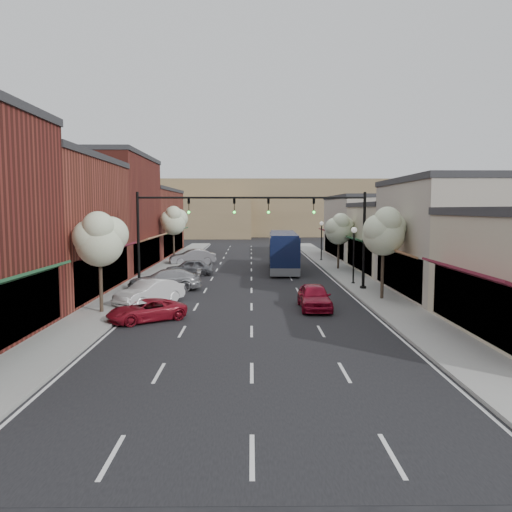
{
  "coord_description": "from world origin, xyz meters",
  "views": [
    {
      "loc": [
        -0.02,
        -27.24,
        5.8
      ],
      "look_at": [
        0.35,
        10.93,
        2.2
      ],
      "focal_mm": 35.0,
      "sensor_mm": 36.0,
      "label": 1
    }
  ],
  "objects_px": {
    "parked_car_b": "(150,292)",
    "parked_car_c": "(165,280)",
    "signal_mast_left": "(172,226)",
    "tree_left_near": "(100,238)",
    "parked_car_d": "(190,267)",
    "coach_bus": "(283,251)",
    "parked_car_e": "(193,257)",
    "lamp_post_near": "(354,246)",
    "tree_right_near": "(384,231)",
    "parked_car_a": "(146,310)",
    "signal_mast_right": "(331,226)",
    "tree_right_far": "(339,228)",
    "red_hatchback": "(314,297)",
    "tree_left_far": "(174,220)",
    "lamp_post_far": "(321,234)"
  },
  "relations": [
    {
      "from": "lamp_post_far",
      "to": "parked_car_d",
      "type": "bearing_deg",
      "value": -138.04
    },
    {
      "from": "tree_left_far",
      "to": "coach_bus",
      "type": "xyz_separation_m",
      "value": [
        11.27,
        -6.24,
        -2.74
      ]
    },
    {
      "from": "tree_right_near",
      "to": "lamp_post_near",
      "type": "distance_m",
      "value": 6.74
    },
    {
      "from": "tree_right_near",
      "to": "coach_bus",
      "type": "relative_size",
      "value": 0.5
    },
    {
      "from": "tree_right_near",
      "to": "tree_left_near",
      "type": "xyz_separation_m",
      "value": [
        -16.6,
        -4.0,
        -0.23
      ]
    },
    {
      "from": "tree_right_near",
      "to": "parked_car_b",
      "type": "xyz_separation_m",
      "value": [
        -14.55,
        -1.19,
        -3.69
      ]
    },
    {
      "from": "lamp_post_far",
      "to": "parked_car_b",
      "type": "bearing_deg",
      "value": -119.01
    },
    {
      "from": "tree_right_near",
      "to": "parked_car_b",
      "type": "height_order",
      "value": "tree_right_near"
    },
    {
      "from": "lamp_post_near",
      "to": "parked_car_d",
      "type": "height_order",
      "value": "lamp_post_near"
    },
    {
      "from": "tree_right_far",
      "to": "red_hatchback",
      "type": "bearing_deg",
      "value": -104.12
    },
    {
      "from": "signal_mast_right",
      "to": "parked_car_d",
      "type": "distance_m",
      "value": 14.25
    },
    {
      "from": "parked_car_c",
      "to": "parked_car_d",
      "type": "height_order",
      "value": "parked_car_c"
    },
    {
      "from": "tree_right_far",
      "to": "parked_car_e",
      "type": "bearing_deg",
      "value": 160.72
    },
    {
      "from": "lamp_post_near",
      "to": "tree_left_near",
      "type": "bearing_deg",
      "value": -146.67
    },
    {
      "from": "tree_left_near",
      "to": "red_hatchback",
      "type": "height_order",
      "value": "tree_left_near"
    },
    {
      "from": "tree_left_near",
      "to": "lamp_post_near",
      "type": "bearing_deg",
      "value": 33.33
    },
    {
      "from": "signal_mast_right",
      "to": "tree_right_far",
      "type": "xyz_separation_m",
      "value": [
        2.73,
        11.95,
        -0.63
      ]
    },
    {
      "from": "signal_mast_right",
      "to": "red_hatchback",
      "type": "distance_m",
      "value": 8.02
    },
    {
      "from": "tree_right_near",
      "to": "parked_car_d",
      "type": "height_order",
      "value": "tree_right_near"
    },
    {
      "from": "signal_mast_left",
      "to": "coach_bus",
      "type": "xyz_separation_m",
      "value": [
        8.64,
        11.71,
        -2.75
      ]
    },
    {
      "from": "tree_left_near",
      "to": "tree_right_near",
      "type": "bearing_deg",
      "value": 13.55
    },
    {
      "from": "signal_mast_right",
      "to": "tree_right_far",
      "type": "distance_m",
      "value": 12.27
    },
    {
      "from": "signal_mast_right",
      "to": "parked_car_a",
      "type": "height_order",
      "value": "signal_mast_right"
    },
    {
      "from": "coach_bus",
      "to": "parked_car_d",
      "type": "height_order",
      "value": "coach_bus"
    },
    {
      "from": "parked_car_d",
      "to": "signal_mast_left",
      "type": "bearing_deg",
      "value": -9.71
    },
    {
      "from": "red_hatchback",
      "to": "parked_car_d",
      "type": "relative_size",
      "value": 1.05
    },
    {
      "from": "tree_left_far",
      "to": "tree_right_near",
      "type": "bearing_deg",
      "value": -52.96
    },
    {
      "from": "tree_right_far",
      "to": "coach_bus",
      "type": "distance_m",
      "value": 5.74
    },
    {
      "from": "tree_left_near",
      "to": "parked_car_e",
      "type": "bearing_deg",
      "value": 85.32
    },
    {
      "from": "signal_mast_left",
      "to": "parked_car_a",
      "type": "xyz_separation_m",
      "value": [
        0.16,
        -9.75,
        -4.06
      ]
    },
    {
      "from": "tree_left_near",
      "to": "parked_car_d",
      "type": "distance_m",
      "value": 16.79
    },
    {
      "from": "signal_mast_left",
      "to": "tree_left_near",
      "type": "height_order",
      "value": "signal_mast_left"
    },
    {
      "from": "tree_right_near",
      "to": "parked_car_a",
      "type": "bearing_deg",
      "value": -157.59
    },
    {
      "from": "parked_car_b",
      "to": "parked_car_c",
      "type": "distance_m",
      "value": 5.38
    },
    {
      "from": "signal_mast_left",
      "to": "tree_right_far",
      "type": "distance_m",
      "value": 18.39
    },
    {
      "from": "signal_mast_right",
      "to": "lamp_post_near",
      "type": "relative_size",
      "value": 1.85
    },
    {
      "from": "signal_mast_left",
      "to": "tree_left_near",
      "type": "relative_size",
      "value": 1.44
    },
    {
      "from": "tree_right_far",
      "to": "parked_car_b",
      "type": "height_order",
      "value": "tree_right_far"
    },
    {
      "from": "coach_bus",
      "to": "parked_car_e",
      "type": "distance_m",
      "value": 10.7
    },
    {
      "from": "lamp_post_near",
      "to": "parked_car_b",
      "type": "relative_size",
      "value": 0.97
    },
    {
      "from": "signal_mast_left",
      "to": "red_hatchback",
      "type": "relative_size",
      "value": 1.9
    },
    {
      "from": "red_hatchback",
      "to": "parked_car_e",
      "type": "height_order",
      "value": "parked_car_e"
    },
    {
      "from": "red_hatchback",
      "to": "parked_car_a",
      "type": "relative_size",
      "value": 1.06
    },
    {
      "from": "parked_car_d",
      "to": "parked_car_b",
      "type": "bearing_deg",
      "value": -11.63
    },
    {
      "from": "signal_mast_left",
      "to": "parked_car_b",
      "type": "height_order",
      "value": "signal_mast_left"
    },
    {
      "from": "parked_car_a",
      "to": "parked_car_b",
      "type": "height_order",
      "value": "parked_car_b"
    },
    {
      "from": "signal_mast_right",
      "to": "parked_car_c",
      "type": "distance_m",
      "value": 12.44
    },
    {
      "from": "lamp_post_near",
      "to": "parked_car_e",
      "type": "distance_m",
      "value": 20.3
    },
    {
      "from": "signal_mast_right",
      "to": "lamp_post_far",
      "type": "bearing_deg",
      "value": 83.78
    },
    {
      "from": "red_hatchback",
      "to": "parked_car_b",
      "type": "bearing_deg",
      "value": 171.63
    }
  ]
}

